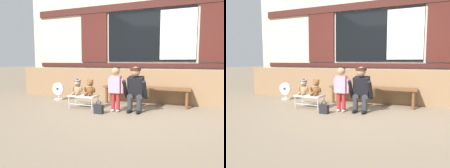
{
  "view_description": "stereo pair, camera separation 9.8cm",
  "coord_description": "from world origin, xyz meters",
  "views": [
    {
      "loc": [
        1.27,
        -4.06,
        1.07
      ],
      "look_at": [
        -0.53,
        0.42,
        0.55
      ],
      "focal_mm": 34.49,
      "sensor_mm": 36.0,
      "label": 1
    },
    {
      "loc": [
        1.36,
        -4.02,
        1.07
      ],
      "look_at": [
        -0.53,
        0.42,
        0.55
      ],
      "focal_mm": 34.49,
      "sensor_mm": 36.0,
      "label": 2
    }
  ],
  "objects": [
    {
      "name": "floor_fan",
      "position": [
        -2.28,
        0.82,
        0.24
      ],
      "size": [
        0.34,
        0.24,
        0.48
      ],
      "color": "silver",
      "rests_on": "ground"
    },
    {
      "name": "handbag_on_ground",
      "position": [
        -0.59,
        -0.17,
        0.1
      ],
      "size": [
        0.18,
        0.11,
        0.27
      ],
      "color": "#232328",
      "rests_on": "ground"
    },
    {
      "name": "teddy_bear_with_hat",
      "position": [
        -1.29,
        0.17,
        0.47
      ],
      "size": [
        0.28,
        0.27,
        0.36
      ],
      "color": "tan",
      "rests_on": "small_display_bench"
    },
    {
      "name": "adult_crouching",
      "position": [
        0.07,
        0.28,
        0.48
      ],
      "size": [
        0.5,
        0.49,
        0.95
      ],
      "color": "#333338",
      "rests_on": "ground"
    },
    {
      "name": "shop_facade",
      "position": [
        0.0,
        1.94,
        1.81
      ],
      "size": [
        7.92,
        0.26,
        3.61
      ],
      "color": "beige",
      "rests_on": "ground"
    },
    {
      "name": "ground_plane",
      "position": [
        0.0,
        0.0,
        0.0
      ],
      "size": [
        60.0,
        60.0,
        0.0
      ],
      "primitive_type": "plane",
      "color": "#84725B"
    },
    {
      "name": "teddy_bear_plain",
      "position": [
        -0.97,
        0.17,
        0.46
      ],
      "size": [
        0.28,
        0.26,
        0.36
      ],
      "color": "brown",
      "rests_on": "small_display_bench"
    },
    {
      "name": "brick_low_wall",
      "position": [
        0.0,
        1.43,
        0.42
      ],
      "size": [
        7.76,
        0.25,
        0.85
      ],
      "primitive_type": "cube",
      "color": "#997551",
      "rests_on": "ground"
    },
    {
      "name": "child_standing",
      "position": [
        -0.33,
        0.13,
        0.59
      ],
      "size": [
        0.35,
        0.18,
        0.96
      ],
      "color": "#B7282D",
      "rests_on": "ground"
    },
    {
      "name": "small_display_bench",
      "position": [
        -1.13,
        0.17,
        0.27
      ],
      "size": [
        0.64,
        0.36,
        0.3
      ],
      "color": "silver",
      "rests_on": "ground"
    },
    {
      "name": "wooden_bench_long",
      "position": [
        0.09,
        1.06,
        0.37
      ],
      "size": [
        2.1,
        0.4,
        0.44
      ],
      "color": "brown",
      "rests_on": "ground"
    }
  ]
}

